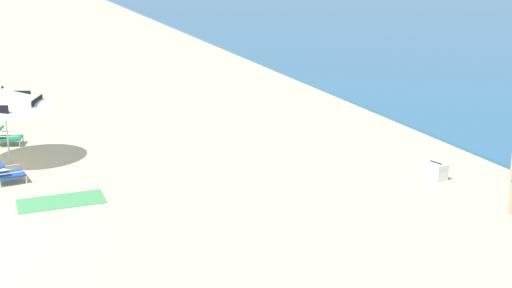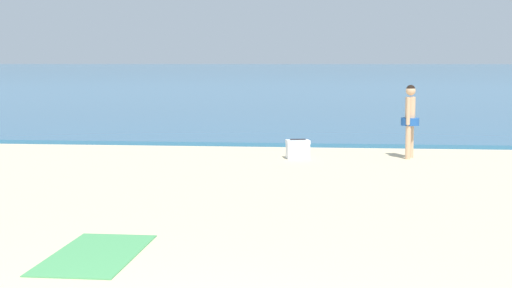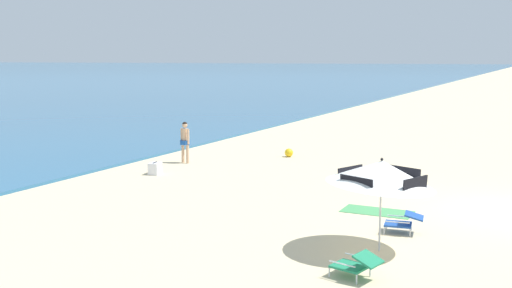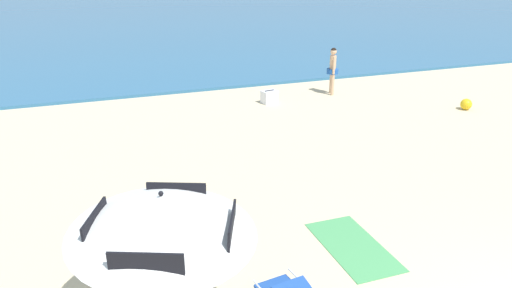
# 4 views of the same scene
# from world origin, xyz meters

# --- Properties ---
(ocean_water) EXTENTS (800.00, 800.00, 0.10)m
(ocean_water) POSITION_xyz_m (0.00, 413.50, 0.05)
(ocean_water) COLOR #2D668E
(ocean_water) RESTS_ON ground
(person_standing_near_shore) EXTENTS (0.39, 0.45, 1.58)m
(person_standing_near_shore) POSITION_xyz_m (2.76, 11.67, 0.91)
(person_standing_near_shore) COLOR #D8A87F
(person_standing_near_shore) RESTS_ON ground
(cooler_box) EXTENTS (0.56, 0.44, 0.43)m
(cooler_box) POSITION_xyz_m (0.38, 11.40, 0.20)
(cooler_box) COLOR white
(cooler_box) RESTS_ON ground
(beach_towel) EXTENTS (0.91, 1.80, 0.01)m
(beach_towel) POSITION_xyz_m (-1.40, 3.18, 0.01)
(beach_towel) COLOR #4C9E5B
(beach_towel) RESTS_ON ground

